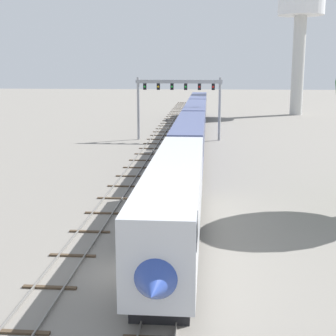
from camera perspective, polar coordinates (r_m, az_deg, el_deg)
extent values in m
plane|color=gray|center=(25.52, -4.53, -12.15)|extent=(400.00, 400.00, 0.00)
cube|color=slate|center=(83.68, 2.87, 4.75)|extent=(0.07, 200.00, 0.16)
cube|color=slate|center=(83.65, 3.86, 4.74)|extent=(0.07, 200.00, 0.16)
cube|color=#473828|center=(23.47, -0.35, -14.21)|extent=(2.60, 0.24, 0.10)
cube|color=#473828|center=(27.11, 0.40, -10.51)|extent=(2.60, 0.24, 0.10)
cube|color=#473828|center=(30.84, 0.96, -7.69)|extent=(2.60, 0.24, 0.10)
cube|color=#473828|center=(34.63, 1.39, -5.49)|extent=(2.60, 0.24, 0.10)
cube|color=#473828|center=(38.46, 1.73, -3.72)|extent=(2.60, 0.24, 0.10)
cube|color=#473828|center=(42.32, 2.01, -2.27)|extent=(2.60, 0.24, 0.10)
cube|color=#473828|center=(46.21, 2.24, -1.07)|extent=(2.60, 0.24, 0.10)
cube|color=#473828|center=(50.11, 2.44, -0.05)|extent=(2.60, 0.24, 0.10)
cube|color=#473828|center=(54.03, 2.61, 0.82)|extent=(2.60, 0.24, 0.10)
cube|color=#473828|center=(57.96, 2.75, 1.57)|extent=(2.60, 0.24, 0.10)
cube|color=#473828|center=(61.90, 2.88, 2.22)|extent=(2.60, 0.24, 0.10)
cube|color=#473828|center=(65.84, 2.99, 2.80)|extent=(2.60, 0.24, 0.10)
cube|color=#473828|center=(69.80, 3.09, 3.31)|extent=(2.60, 0.24, 0.10)
cube|color=#473828|center=(73.75, 3.18, 3.77)|extent=(2.60, 0.24, 0.10)
cube|color=#473828|center=(77.71, 3.26, 4.18)|extent=(2.60, 0.24, 0.10)
cube|color=#473828|center=(81.68, 3.33, 4.55)|extent=(2.60, 0.24, 0.10)
cube|color=#473828|center=(85.65, 3.39, 4.89)|extent=(2.60, 0.24, 0.10)
cube|color=#473828|center=(89.62, 3.45, 5.20)|extent=(2.60, 0.24, 0.10)
cube|color=#473828|center=(93.59, 3.51, 5.48)|extent=(2.60, 0.24, 0.10)
cube|color=#473828|center=(97.57, 3.56, 5.73)|extent=(2.60, 0.24, 0.10)
cube|color=#473828|center=(101.55, 3.60, 5.97)|extent=(2.60, 0.24, 0.10)
cube|color=#473828|center=(105.53, 3.65, 6.19)|extent=(2.60, 0.24, 0.10)
cube|color=#473828|center=(109.51, 3.69, 6.40)|extent=(2.60, 0.24, 0.10)
cube|color=#473828|center=(113.49, 3.72, 6.58)|extent=(2.60, 0.24, 0.10)
cube|color=#473828|center=(117.47, 3.76, 6.76)|extent=(2.60, 0.24, 0.10)
cube|color=#473828|center=(121.46, 3.79, 6.93)|extent=(2.60, 0.24, 0.10)
cube|color=#473828|center=(125.44, 3.82, 7.08)|extent=(2.60, 0.24, 0.10)
cube|color=#473828|center=(129.43, 3.85, 7.23)|extent=(2.60, 0.24, 0.10)
cube|color=#473828|center=(133.42, 3.88, 7.36)|extent=(2.60, 0.24, 0.10)
cube|color=#473828|center=(137.41, 3.90, 7.49)|extent=(2.60, 0.24, 0.10)
cube|color=#473828|center=(141.39, 3.92, 7.61)|extent=(2.60, 0.24, 0.10)
cube|color=#473828|center=(145.38, 3.95, 7.73)|extent=(2.60, 0.24, 0.10)
cube|color=#473828|center=(149.37, 3.97, 7.83)|extent=(2.60, 0.24, 0.10)
cube|color=#473828|center=(153.36, 3.99, 7.94)|extent=(2.60, 0.24, 0.10)
cube|color=#473828|center=(157.35, 4.01, 8.03)|extent=(2.60, 0.24, 0.10)
cube|color=#473828|center=(161.35, 4.03, 8.13)|extent=(2.60, 0.24, 0.10)
cube|color=#473828|center=(165.34, 4.04, 8.22)|extent=(2.60, 0.24, 0.10)
cube|color=#473828|center=(169.33, 4.06, 8.30)|extent=(2.60, 0.24, 0.10)
cube|color=#473828|center=(173.32, 4.08, 8.38)|extent=(2.60, 0.24, 0.10)
cube|color=#473828|center=(177.32, 4.09, 8.46)|extent=(2.60, 0.24, 0.10)
cube|color=#473828|center=(181.31, 4.10, 8.53)|extent=(2.60, 0.24, 0.10)
cube|color=slate|center=(64.35, -2.61, 2.62)|extent=(0.07, 160.00, 0.16)
cube|color=slate|center=(64.18, -1.34, 2.61)|extent=(0.07, 160.00, 0.16)
cube|color=#473828|center=(21.20, -17.13, -17.82)|extent=(2.60, 0.24, 0.10)
cube|color=#473828|center=(24.52, -13.63, -13.37)|extent=(2.60, 0.24, 0.10)
cube|color=#473828|center=(28.02, -11.06, -9.97)|extent=(2.60, 0.24, 0.10)
cube|color=#473828|center=(31.65, -9.11, -7.33)|extent=(2.60, 0.24, 0.10)
cube|color=#473828|center=(35.35, -7.59, -5.23)|extent=(2.60, 0.24, 0.10)
cube|color=#473828|center=(39.11, -6.36, -3.53)|extent=(2.60, 0.24, 0.10)
cube|color=#473828|center=(42.91, -5.35, -2.12)|extent=(2.60, 0.24, 0.10)
cube|color=#473828|center=(46.75, -4.51, -0.95)|extent=(2.60, 0.24, 0.10)
cube|color=#473828|center=(50.61, -3.80, 0.05)|extent=(2.60, 0.24, 0.10)
cube|color=#473828|center=(54.50, -3.18, 0.90)|extent=(2.60, 0.24, 0.10)
cube|color=#473828|center=(58.39, -2.65, 1.65)|extent=(2.60, 0.24, 0.10)
cube|color=#473828|center=(62.30, -2.19, 2.29)|extent=(2.60, 0.24, 0.10)
cube|color=#473828|center=(66.23, -1.78, 2.86)|extent=(2.60, 0.24, 0.10)
cube|color=#473828|center=(70.16, -1.41, 3.37)|extent=(2.60, 0.24, 0.10)
cube|color=#473828|center=(74.09, -1.09, 3.82)|extent=(2.60, 0.24, 0.10)
cube|color=#473828|center=(78.04, -0.79, 4.23)|extent=(2.60, 0.24, 0.10)
cube|color=#473828|center=(81.99, -0.53, 4.60)|extent=(2.60, 0.24, 0.10)
cube|color=#473828|center=(85.94, -0.29, 4.93)|extent=(2.60, 0.24, 0.10)
cube|color=#473828|center=(89.90, -0.07, 5.24)|extent=(2.60, 0.24, 0.10)
cube|color=#473828|center=(93.86, 0.13, 5.52)|extent=(2.60, 0.24, 0.10)
cube|color=#473828|center=(97.83, 0.32, 5.77)|extent=(2.60, 0.24, 0.10)
cube|color=#473828|center=(101.80, 0.49, 6.01)|extent=(2.60, 0.24, 0.10)
cube|color=#473828|center=(105.77, 0.65, 6.23)|extent=(2.60, 0.24, 0.10)
cube|color=#473828|center=(109.74, 0.80, 6.43)|extent=(2.60, 0.24, 0.10)
cube|color=#473828|center=(113.71, 0.93, 6.62)|extent=(2.60, 0.24, 0.10)
cube|color=#473828|center=(117.69, 1.06, 6.79)|extent=(2.60, 0.24, 0.10)
cube|color=#473828|center=(121.67, 1.18, 6.96)|extent=(2.60, 0.24, 0.10)
cube|color=#473828|center=(125.65, 1.29, 7.11)|extent=(2.60, 0.24, 0.10)
cube|color=#473828|center=(129.63, 1.40, 7.26)|extent=(2.60, 0.24, 0.10)
cube|color=#473828|center=(133.61, 1.50, 7.39)|extent=(2.60, 0.24, 0.10)
cube|color=#473828|center=(137.59, 1.59, 7.52)|extent=(2.60, 0.24, 0.10)
cube|color=#473828|center=(141.57, 1.68, 7.64)|extent=(2.60, 0.24, 0.10)
cube|color=silver|center=(28.85, 0.82, -3.14)|extent=(3.00, 21.61, 3.80)
cone|color=#2D479E|center=(18.64, -1.51, -13.09)|extent=(2.88, 2.60, 2.88)
cube|color=black|center=(19.36, -1.09, -7.20)|extent=(3.04, 1.80, 1.10)
cube|color=black|center=(29.56, 0.81, -7.64)|extent=(2.52, 19.45, 1.00)
cube|color=#4C5684|center=(51.01, 2.53, 3.41)|extent=(3.00, 21.61, 3.80)
cube|color=black|center=(50.95, 2.53, 3.85)|extent=(3.04, 19.88, 0.90)
cube|color=black|center=(51.41, 2.51, 0.76)|extent=(2.52, 19.45, 1.00)
cube|color=#4C5684|center=(73.44, 3.20, 5.98)|extent=(3.00, 21.61, 3.80)
cube|color=black|center=(73.40, 3.21, 6.29)|extent=(3.04, 19.88, 0.90)
cube|color=black|center=(73.73, 3.18, 4.12)|extent=(2.52, 19.45, 1.00)
cube|color=#4C5684|center=(95.96, 3.56, 7.34)|extent=(3.00, 21.61, 3.80)
cube|color=black|center=(95.93, 3.57, 7.58)|extent=(3.04, 19.88, 0.90)
cube|color=black|center=(96.18, 3.54, 5.92)|extent=(2.52, 19.45, 1.00)
cylinder|color=#999BA0|center=(69.95, -3.48, 6.92)|extent=(0.36, 0.36, 8.80)
cylinder|color=#999BA0|center=(69.27, 6.04, 6.83)|extent=(0.36, 0.36, 8.80)
cube|color=#999BA0|center=(69.15, 1.27, 10.04)|extent=(12.10, 0.36, 0.50)
cube|color=black|center=(69.68, -2.72, 9.46)|extent=(0.44, 0.32, 0.90)
sphere|color=green|center=(69.49, -2.74, 9.46)|extent=(0.28, 0.28, 0.28)
cube|color=black|center=(69.46, -1.13, 9.47)|extent=(0.44, 0.32, 0.90)
sphere|color=yellow|center=(69.27, -1.15, 9.46)|extent=(0.28, 0.28, 0.28)
cube|color=black|center=(69.29, 0.47, 9.46)|extent=(0.44, 0.32, 0.90)
sphere|color=green|center=(69.10, 0.46, 9.46)|extent=(0.28, 0.28, 0.28)
cube|color=black|center=(69.18, 2.07, 9.45)|extent=(0.44, 0.32, 0.90)
sphere|color=green|center=(68.99, 2.07, 9.45)|extent=(0.28, 0.28, 0.28)
cube|color=black|center=(69.12, 3.68, 9.43)|extent=(0.44, 0.32, 0.90)
sphere|color=red|center=(68.93, 3.68, 9.43)|extent=(0.28, 0.28, 0.28)
cube|color=black|center=(69.11, 5.29, 9.41)|extent=(0.44, 0.32, 0.90)
sphere|color=red|center=(68.92, 5.30, 9.40)|extent=(0.28, 0.28, 0.28)
cylinder|color=beige|center=(109.50, 14.93, 11.42)|extent=(2.60, 2.60, 20.66)
cylinder|color=white|center=(110.22, 15.29, 18.00)|extent=(9.54, 9.54, 4.65)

